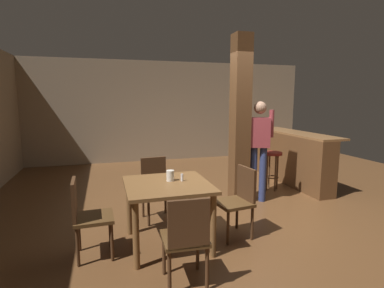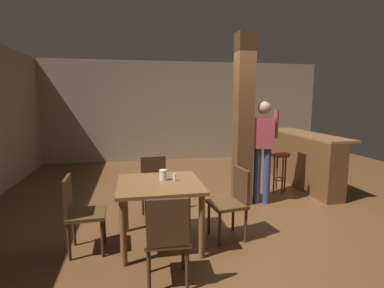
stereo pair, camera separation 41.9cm
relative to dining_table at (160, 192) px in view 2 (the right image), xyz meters
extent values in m
plane|color=brown|center=(1.22, 0.61, -0.65)|extent=(10.80, 10.80, 0.00)
cube|color=gray|center=(1.22, 5.11, 0.75)|extent=(8.00, 0.10, 2.80)
cube|color=brown|center=(1.49, 1.19, 0.75)|extent=(0.28, 0.28, 2.80)
cube|color=brown|center=(0.00, 0.00, 0.10)|extent=(0.99, 0.99, 0.04)
cylinder|color=brown|center=(0.42, 0.42, -0.28)|extent=(0.07, 0.07, 0.73)
cylinder|color=brown|center=(-0.42, 0.42, -0.28)|extent=(0.07, 0.07, 0.73)
cylinder|color=brown|center=(0.42, -0.42, -0.28)|extent=(0.07, 0.07, 0.73)
cylinder|color=brown|center=(-0.42, -0.42, -0.28)|extent=(0.07, 0.07, 0.73)
cube|color=#4C3319|center=(0.84, -0.03, -0.20)|extent=(0.47, 0.47, 0.04)
cube|color=#422816|center=(1.03, 0.00, 0.03)|extent=(0.09, 0.38, 0.45)
cylinder|color=#422816|center=(0.69, -0.22, -0.42)|extent=(0.04, 0.04, 0.43)
cylinder|color=#422816|center=(0.64, 0.12, -0.42)|extent=(0.04, 0.04, 0.43)
cylinder|color=#422816|center=(1.04, -0.18, -0.42)|extent=(0.04, 0.04, 0.43)
cylinder|color=#422816|center=(0.99, 0.17, -0.42)|extent=(0.04, 0.04, 0.43)
cube|color=#4C3319|center=(0.01, 0.79, -0.20)|extent=(0.46, 0.46, 0.04)
cube|color=#422816|center=(-0.01, 0.98, 0.03)|extent=(0.38, 0.07, 0.45)
cylinder|color=#422816|center=(0.20, 0.63, -0.42)|extent=(0.04, 0.04, 0.43)
cylinder|color=#422816|center=(-0.15, 0.60, -0.42)|extent=(0.04, 0.04, 0.43)
cylinder|color=#422816|center=(0.17, 0.98, -0.42)|extent=(0.04, 0.04, 0.43)
cylinder|color=#422816|center=(-0.18, 0.95, -0.42)|extent=(0.04, 0.04, 0.43)
cube|color=#4C3319|center=(0.00, -0.79, -0.20)|extent=(0.44, 0.44, 0.04)
cube|color=#422816|center=(-0.01, -0.98, 0.03)|extent=(0.38, 0.06, 0.45)
cylinder|color=#422816|center=(-0.17, -0.60, -0.42)|extent=(0.04, 0.04, 0.43)
cylinder|color=#422816|center=(0.18, -0.62, -0.42)|extent=(0.04, 0.04, 0.43)
cylinder|color=#422816|center=(-0.19, -0.95, -0.42)|extent=(0.04, 0.04, 0.43)
cylinder|color=#422816|center=(0.16, -0.97, -0.42)|extent=(0.04, 0.04, 0.43)
cube|color=#4C3319|center=(-0.84, -0.03, -0.20)|extent=(0.43, 0.43, 0.04)
cube|color=#422816|center=(-1.04, -0.03, 0.03)|extent=(0.05, 0.38, 0.45)
cylinder|color=#422816|center=(-0.68, 0.16, -0.42)|extent=(0.04, 0.04, 0.43)
cylinder|color=#422816|center=(-0.66, -0.19, -0.42)|extent=(0.04, 0.04, 0.43)
cylinder|color=#422816|center=(-1.03, 0.14, -0.42)|extent=(0.04, 0.04, 0.43)
cylinder|color=#422816|center=(-1.01, -0.21, -0.42)|extent=(0.04, 0.04, 0.43)
cylinder|color=silver|center=(0.05, 0.09, 0.19)|extent=(0.09, 0.09, 0.13)
cylinder|color=silver|center=(0.19, 0.04, 0.17)|extent=(0.03, 0.03, 0.09)
cube|color=maroon|center=(1.82, 1.11, 0.55)|extent=(0.39, 0.31, 0.50)
sphere|color=#997056|center=(1.82, 1.11, 0.97)|extent=(0.27, 0.27, 0.21)
cylinder|color=navy|center=(1.89, 1.08, -0.17)|extent=(0.15, 0.15, 0.95)
cylinder|color=navy|center=(1.74, 1.14, -0.17)|extent=(0.15, 0.15, 0.95)
cylinder|color=maroon|center=(2.00, 1.04, 0.70)|extent=(0.10, 0.10, 0.46)
cylinder|color=maroon|center=(1.63, 1.18, 0.70)|extent=(0.10, 0.10, 0.46)
cube|color=brown|center=(3.14, 1.95, 0.40)|extent=(0.56, 2.31, 0.04)
cube|color=brown|center=(3.04, 1.95, -0.13)|extent=(0.36, 2.31, 1.03)
cylinder|color=maroon|center=(2.40, 1.61, 0.07)|extent=(0.35, 0.35, 0.05)
torus|color=#4C301C|center=(2.40, 1.61, -0.40)|extent=(0.25, 0.25, 0.02)
cylinder|color=#4C301C|center=(2.40, 1.73, -0.30)|extent=(0.03, 0.03, 0.70)
cylinder|color=#4C301C|center=(2.40, 1.50, -0.30)|extent=(0.03, 0.03, 0.70)
cylinder|color=#4C301C|center=(2.52, 1.61, -0.30)|extent=(0.03, 0.03, 0.70)
cylinder|color=#4C301C|center=(2.29, 1.61, -0.30)|extent=(0.03, 0.03, 0.70)
camera|label=1|loc=(-0.69, -3.38, 1.12)|focal=28.00mm
camera|label=2|loc=(-0.28, -3.47, 1.12)|focal=28.00mm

